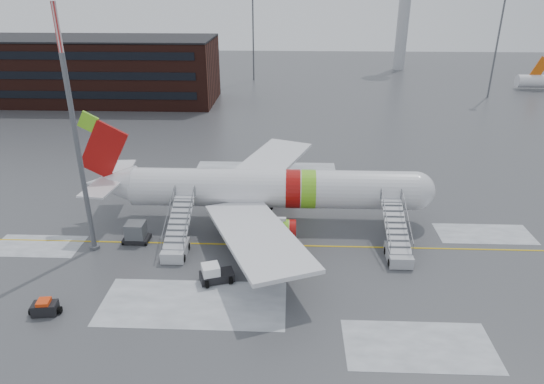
{
  "coord_description": "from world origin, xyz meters",
  "views": [
    {
      "loc": [
        1.18,
        -39.91,
        22.6
      ],
      "look_at": [
        -0.52,
        2.13,
        4.0
      ],
      "focal_mm": 32.0,
      "sensor_mm": 36.0,
      "label": 1
    }
  ],
  "objects_px": {
    "pushback_tug": "(215,274)",
    "uld_container": "(136,233)",
    "light_mast_near": "(74,127)",
    "airstair_fwd": "(397,245)",
    "airliner": "(263,189)",
    "airstair_aft": "(177,241)",
    "baggage_tractor": "(45,308)"
  },
  "relations": [
    {
      "from": "baggage_tractor",
      "to": "airliner",
      "type": "bearing_deg",
      "value": 46.19
    },
    {
      "from": "airstair_fwd",
      "to": "uld_container",
      "type": "height_order",
      "value": "airstair_fwd"
    },
    {
      "from": "pushback_tug",
      "to": "light_mast_near",
      "type": "relative_size",
      "value": 0.14
    },
    {
      "from": "airliner",
      "to": "light_mast_near",
      "type": "distance_m",
      "value": 18.24
    },
    {
      "from": "airstair_fwd",
      "to": "pushback_tug",
      "type": "relative_size",
      "value": 2.54
    },
    {
      "from": "uld_container",
      "to": "airstair_fwd",
      "type": "bearing_deg",
      "value": -3.93
    },
    {
      "from": "uld_container",
      "to": "light_mast_near",
      "type": "distance_m",
      "value": 11.23
    },
    {
      "from": "airliner",
      "to": "baggage_tractor",
      "type": "height_order",
      "value": "airliner"
    },
    {
      "from": "light_mast_near",
      "to": "uld_container",
      "type": "bearing_deg",
      "value": 22.69
    },
    {
      "from": "baggage_tractor",
      "to": "light_mast_near",
      "type": "bearing_deg",
      "value": 89.7
    },
    {
      "from": "uld_container",
      "to": "light_mast_near",
      "type": "xyz_separation_m",
      "value": [
        -3.47,
        -1.45,
        10.58
      ]
    },
    {
      "from": "airstair_aft",
      "to": "pushback_tug",
      "type": "bearing_deg",
      "value": -48.33
    },
    {
      "from": "baggage_tractor",
      "to": "airstair_aft",
      "type": "bearing_deg",
      "value": 50.05
    },
    {
      "from": "airstair_aft",
      "to": "uld_container",
      "type": "height_order",
      "value": "airstair_aft"
    },
    {
      "from": "airliner",
      "to": "airstair_aft",
      "type": "xyz_separation_m",
      "value": [
        -7.39,
        -6.54,
        -2.35
      ]
    },
    {
      "from": "airstair_aft",
      "to": "pushback_tug",
      "type": "relative_size",
      "value": 2.54
    },
    {
      "from": "airstair_fwd",
      "to": "airliner",
      "type": "bearing_deg",
      "value": 151.8
    },
    {
      "from": "uld_container",
      "to": "baggage_tractor",
      "type": "bearing_deg",
      "value": -107.94
    },
    {
      "from": "airliner",
      "to": "airstair_aft",
      "type": "relative_size",
      "value": 4.55
    },
    {
      "from": "pushback_tug",
      "to": "light_mast_near",
      "type": "distance_m",
      "value": 16.66
    },
    {
      "from": "pushback_tug",
      "to": "uld_container",
      "type": "relative_size",
      "value": 1.28
    },
    {
      "from": "pushback_tug",
      "to": "airliner",
      "type": "bearing_deg",
      "value": 73.34
    },
    {
      "from": "airstair_aft",
      "to": "pushback_tug",
      "type": "xyz_separation_m",
      "value": [
        4.07,
        -4.57,
        -0.38
      ]
    },
    {
      "from": "pushback_tug",
      "to": "uld_container",
      "type": "bearing_deg",
      "value": 143.17
    },
    {
      "from": "baggage_tractor",
      "to": "light_mast_near",
      "type": "distance_m",
      "value": 14.47
    },
    {
      "from": "airliner",
      "to": "airstair_fwd",
      "type": "distance_m",
      "value": 14.03
    },
    {
      "from": "airliner",
      "to": "airstair_fwd",
      "type": "bearing_deg",
      "value": -28.2
    },
    {
      "from": "light_mast_near",
      "to": "airstair_aft",
      "type": "bearing_deg",
      "value": -1.38
    },
    {
      "from": "airliner",
      "to": "uld_container",
      "type": "distance_m",
      "value": 12.85
    },
    {
      "from": "pushback_tug",
      "to": "uld_container",
      "type": "xyz_separation_m",
      "value": [
        -8.29,
        6.21,
        0.21
      ]
    },
    {
      "from": "airliner",
      "to": "uld_container",
      "type": "relative_size",
      "value": 14.82
    },
    {
      "from": "baggage_tractor",
      "to": "uld_container",
      "type": "bearing_deg",
      "value": 72.06
    }
  ]
}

